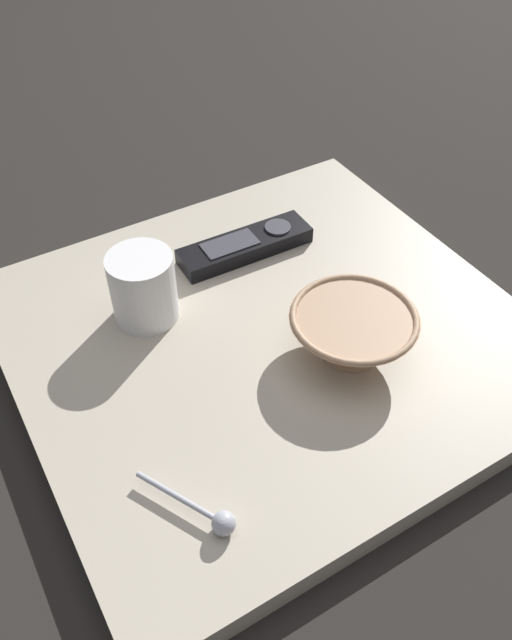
{
  "coord_description": "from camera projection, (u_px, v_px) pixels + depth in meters",
  "views": [
    {
      "loc": [
        0.49,
        -0.31,
        0.62
      ],
      "look_at": [
        -0.0,
        -0.02,
        0.05
      ],
      "focal_mm": 36.15,
      "sensor_mm": 36.0,
      "label": 1
    }
  ],
  "objects": [
    {
      "name": "table",
      "position": [
        268.0,
        337.0,
        0.84
      ],
      "size": [
        0.59,
        0.62,
        0.03
      ],
      "color": "#B7AD99",
      "rests_on": "ground"
    },
    {
      "name": "ground_plane",
      "position": [
        268.0,
        346.0,
        0.85
      ],
      "size": [
        6.0,
        6.0,
        0.0
      ],
      "primitive_type": "plane",
      "color": "black"
    },
    {
      "name": "teaspoon",
      "position": [
        214.0,
        518.0,
        0.62
      ],
      "size": [
        0.11,
        0.06,
        0.02
      ],
      "color": "#A3A5B2",
      "rests_on": "table"
    },
    {
      "name": "cereal_bowl",
      "position": [
        352.0,
        330.0,
        0.77
      ],
      "size": [
        0.16,
        0.16,
        0.06
      ],
      "color": "tan",
      "rests_on": "table"
    },
    {
      "name": "tv_remote_near",
      "position": [
        245.0,
        245.0,
        0.92
      ],
      "size": [
        0.06,
        0.2,
        0.03
      ],
      "color": "black",
      "rests_on": "table"
    },
    {
      "name": "coffee_mug",
      "position": [
        143.0,
        288.0,
        0.81
      ],
      "size": [
        0.08,
        0.08,
        0.09
      ],
      "color": "white",
      "rests_on": "table"
    }
  ]
}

